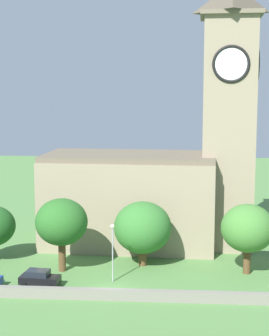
% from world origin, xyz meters
% --- Properties ---
extents(ground_plane, '(200.00, 200.00, 0.00)m').
position_xyz_m(ground_plane, '(0.00, 15.00, 0.00)').
color(ground_plane, '#517F42').
extents(church, '(28.12, 13.39, 33.49)m').
position_xyz_m(church, '(4.30, 17.97, 9.43)').
color(church, gray).
rests_on(church, ground).
extents(quay_barrier, '(50.11, 0.70, 1.09)m').
position_xyz_m(quay_barrier, '(0.00, -2.11, 0.55)').
color(quay_barrier, gray).
rests_on(quay_barrier, ground).
extents(car_black, '(4.31, 2.45, 1.73)m').
position_xyz_m(car_black, '(-7.73, 1.15, 0.87)').
color(car_black, black).
rests_on(car_black, ground).
extents(streetlamp_west_mid, '(0.44, 0.44, 6.32)m').
position_xyz_m(streetlamp_west_mid, '(-0.21, 3.09, 4.28)').
color(streetlamp_west_mid, '#9EA0A5').
rests_on(streetlamp_west_mid, ground).
extents(tree_riverside_east, '(6.73, 6.73, 7.58)m').
position_xyz_m(tree_riverside_east, '(2.66, 8.89, 4.53)').
color(tree_riverside_east, brown).
rests_on(tree_riverside_east, ground).
extents(tree_riverside_west, '(5.91, 5.91, 8.37)m').
position_xyz_m(tree_riverside_west, '(-6.34, 6.19, 5.66)').
color(tree_riverside_west, brown).
rests_on(tree_riverside_west, ground).
extents(tree_by_tower, '(5.98, 5.98, 7.91)m').
position_xyz_m(tree_by_tower, '(14.50, 6.85, 5.18)').
color(tree_by_tower, brown).
rests_on(tree_by_tower, ground).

